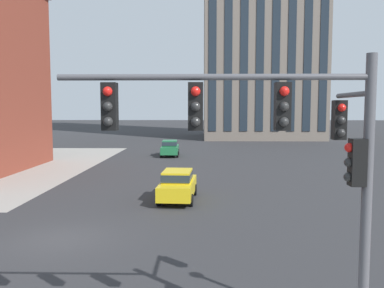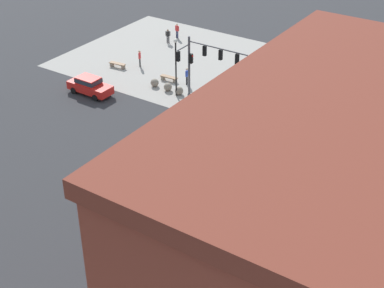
# 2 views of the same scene
# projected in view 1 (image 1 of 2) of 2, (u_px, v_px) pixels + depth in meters

# --- Properties ---
(ground_plane) EXTENTS (320.00, 320.00, 0.00)m
(ground_plane) POSITION_uv_depth(u_px,v_px,m) (60.00, 240.00, 15.78)
(ground_plane) COLOR #2D2D30
(traffic_signal_main) EXTENTS (6.02, 2.09, 6.08)m
(traffic_signal_main) POSITION_uv_depth(u_px,v_px,m) (294.00, 157.00, 7.91)
(traffic_signal_main) COLOR #4C4C51
(traffic_signal_main) RESTS_ON ground
(car_main_southbound_near) EXTENTS (2.07, 4.49, 1.68)m
(car_main_southbound_near) POSITION_uv_depth(u_px,v_px,m) (178.00, 184.00, 22.44)
(car_main_southbound_near) COLOR gold
(car_main_southbound_near) RESTS_ON ground
(car_cross_westbound) EXTENTS (1.98, 4.45, 1.68)m
(car_cross_westbound) POSITION_uv_depth(u_px,v_px,m) (170.00, 147.00, 43.33)
(car_cross_westbound) COLOR #1E6B3D
(car_cross_westbound) RESTS_ON ground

